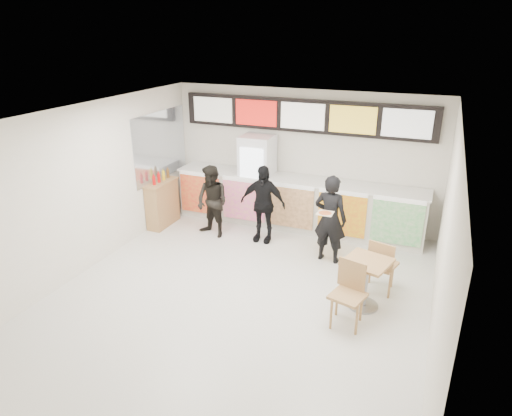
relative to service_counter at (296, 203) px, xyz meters
The scene contains 15 objects.
floor 3.15m from the service_counter, 90.00° to the right, with size 7.00×7.00×0.00m, color beige.
ceiling 3.93m from the service_counter, 90.00° to the right, with size 7.00×7.00×0.00m, color white.
wall_back 1.01m from the service_counter, 90.00° to the left, with size 6.00×6.00×0.00m, color silver.
wall_left 4.41m from the service_counter, 134.13° to the right, with size 7.00×7.00×0.00m, color silver.
wall_right 4.41m from the service_counter, 45.87° to the right, with size 7.00×7.00×0.00m, color silver.
service_counter is the anchor object (origin of this frame).
menu_board 1.90m from the service_counter, 90.00° to the left, with size 5.50×0.14×0.70m.
drinks_fridge 1.03m from the service_counter, behind, with size 0.70×0.67×2.00m.
mirror_panel 3.28m from the service_counter, 167.87° to the right, with size 0.01×2.00×1.50m, color #B2B7BF.
customer_main 1.67m from the service_counter, 49.91° to the right, with size 0.63×0.41×1.72m, color black.
customer_left 1.87m from the service_counter, 144.10° to the right, with size 0.75×0.59×1.55m, color black.
customer_mid 1.03m from the service_counter, 116.13° to the right, with size 0.96×0.40×1.64m, color black.
pizza_slice 2.09m from the service_counter, 58.20° to the right, with size 0.36×0.36×0.02m.
cafe_table 3.26m from the service_counter, 52.79° to the right, with size 0.89×1.75×0.99m.
condiment_ledge 2.99m from the service_counter, 160.46° to the right, with size 0.37×0.92×1.23m.
Camera 1 is at (2.73, -5.96, 4.20)m, focal length 32.00 mm.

